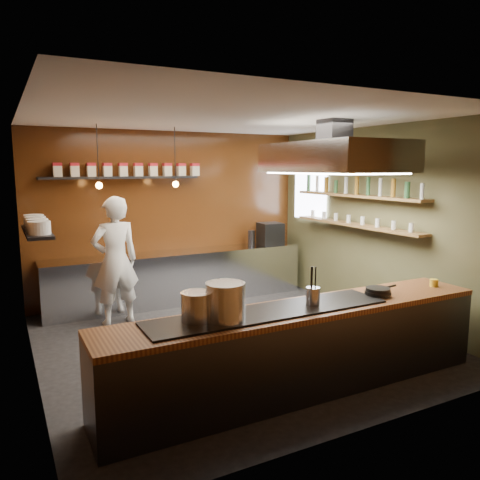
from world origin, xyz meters
TOP-DOWN VIEW (x-y plane):
  - floor at (0.00, 0.00)m, footprint 5.00×5.00m
  - back_wall at (0.00, 2.50)m, footprint 5.00×0.00m
  - left_wall at (-2.50, 0.00)m, footprint 0.00×5.00m
  - right_wall at (2.50, 0.00)m, footprint 0.00×5.00m
  - ceiling at (0.00, 0.00)m, footprint 5.00×5.00m
  - window_pane at (2.45, 1.70)m, footprint 0.00×1.00m
  - prep_counter at (0.00, 2.17)m, footprint 4.60×0.65m
  - pass_counter at (-0.00, -1.60)m, footprint 4.40×0.72m
  - tin_shelf at (-0.90, 2.36)m, footprint 2.60×0.26m
  - plate_shelf at (-2.34, 1.00)m, footprint 0.30×1.40m
  - bottle_shelf_upper at (2.34, 0.30)m, footprint 0.26×2.80m
  - bottle_shelf_lower at (2.34, 0.30)m, footprint 0.26×2.80m
  - extractor_hood at (1.30, -0.40)m, footprint 1.20×2.00m
  - pendant_left at (-1.40, 1.70)m, footprint 0.10×0.10m
  - pendant_right at (-0.20, 1.70)m, footprint 0.10×0.10m
  - storage_tins at (-0.75, 2.36)m, footprint 2.43×0.13m
  - plate_stacks at (-2.34, 1.00)m, footprint 0.26×1.16m
  - bottles at (2.34, 0.30)m, footprint 0.06×2.66m
  - wine_glasses at (2.34, 0.30)m, footprint 0.07×2.37m
  - stockpot_large at (-0.93, -1.67)m, footprint 0.49×0.49m
  - stockpot_small at (-1.18, -1.56)m, footprint 0.38×0.38m
  - utensil_crock at (0.10, -1.64)m, footprint 0.17×0.17m
  - frying_pan at (1.01, -1.63)m, footprint 0.46×0.29m
  - butter_jar at (1.92, -1.63)m, footprint 0.13×0.13m
  - espresso_machine at (1.85, 2.13)m, footprint 0.44×0.42m
  - chef at (-1.25, 1.52)m, footprint 0.75×0.53m

SIDE VIEW (x-z plane):
  - floor at x=0.00m, z-range 0.00..0.00m
  - prep_counter at x=0.00m, z-range 0.00..0.90m
  - pass_counter at x=0.00m, z-range 0.00..0.94m
  - butter_jar at x=1.92m, z-range 0.92..1.01m
  - chef at x=-1.25m, z-range 0.00..1.95m
  - frying_pan at x=1.01m, z-range 0.94..1.01m
  - utensil_crock at x=0.10m, z-range 0.94..1.13m
  - stockpot_small at x=-1.18m, z-range 0.94..1.22m
  - espresso_machine at x=1.85m, z-range 0.90..1.32m
  - stockpot_large at x=-0.93m, z-range 0.94..1.30m
  - bottle_shelf_lower at x=2.34m, z-range 1.43..1.47m
  - back_wall at x=0.00m, z-range -1.00..4.00m
  - left_wall at x=-2.50m, z-range -1.00..4.00m
  - right_wall at x=2.50m, z-range -1.00..4.00m
  - wine_glasses at x=2.34m, z-range 1.47..1.60m
  - plate_shelf at x=-2.34m, z-range 1.53..1.57m
  - plate_stacks at x=-2.34m, z-range 1.57..1.73m
  - window_pane at x=2.45m, z-range 1.40..2.40m
  - bottle_shelf_upper at x=2.34m, z-range 1.90..1.94m
  - bottles at x=2.34m, z-range 1.94..2.18m
  - pendant_left at x=-1.40m, z-range 1.68..2.63m
  - pendant_right at x=-0.20m, z-range 1.68..2.63m
  - tin_shelf at x=-0.90m, z-range 2.18..2.22m
  - storage_tins at x=-0.75m, z-range 2.22..2.44m
  - extractor_hood at x=1.30m, z-range 2.15..2.87m
  - ceiling at x=0.00m, z-range 3.00..3.00m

